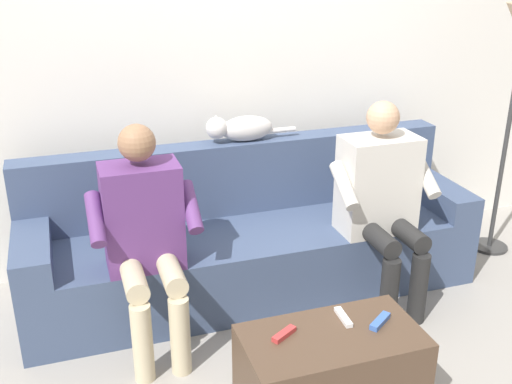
# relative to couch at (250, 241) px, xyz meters

# --- Properties ---
(ground_plane) EXTENTS (8.00, 8.00, 0.00)m
(ground_plane) POSITION_rel_couch_xyz_m (0.00, 0.74, -0.30)
(ground_plane) COLOR gray
(back_wall) EXTENTS (4.88, 0.06, 2.42)m
(back_wall) POSITION_rel_couch_xyz_m (0.00, -0.52, 0.91)
(back_wall) COLOR silver
(back_wall) RESTS_ON ground
(couch) EXTENTS (2.62, 0.73, 0.85)m
(couch) POSITION_rel_couch_xyz_m (0.00, 0.00, 0.00)
(couch) COLOR #3D4C6B
(couch) RESTS_ON ground
(coffee_table) EXTENTS (0.78, 0.42, 0.40)m
(coffee_table) POSITION_rel_couch_xyz_m (0.00, 1.15, -0.10)
(coffee_table) COLOR #4C3828
(coffee_table) RESTS_ON ground
(person_left_seated) EXTENTS (0.58, 0.54, 1.17)m
(person_left_seated) POSITION_rel_couch_xyz_m (-0.66, 0.35, 0.35)
(person_left_seated) COLOR beige
(person_left_seated) RESTS_ON ground
(person_right_seated) EXTENTS (0.54, 0.55, 1.16)m
(person_right_seated) POSITION_rel_couch_xyz_m (0.66, 0.36, 0.34)
(person_right_seated) COLOR #5B3370
(person_right_seated) RESTS_ON ground
(cat_on_backrest) EXTENTS (0.56, 0.14, 0.17)m
(cat_on_backrest) POSITION_rel_couch_xyz_m (-0.01, -0.23, 0.64)
(cat_on_backrest) COLOR silver
(cat_on_backrest) RESTS_ON couch
(remote_white) EXTENTS (0.04, 0.15, 0.02)m
(remote_white) POSITION_rel_couch_xyz_m (-0.09, 1.06, 0.12)
(remote_white) COLOR white
(remote_white) RESTS_ON coffee_table
(remote_blue) EXTENTS (0.13, 0.11, 0.02)m
(remote_blue) POSITION_rel_couch_xyz_m (-0.23, 1.14, 0.12)
(remote_blue) COLOR #3860B7
(remote_blue) RESTS_ON coffee_table
(remote_red) EXTENTS (0.13, 0.10, 0.02)m
(remote_red) POSITION_rel_couch_xyz_m (0.20, 1.09, 0.12)
(remote_red) COLOR #B73333
(remote_red) RESTS_ON coffee_table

